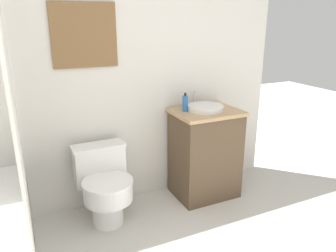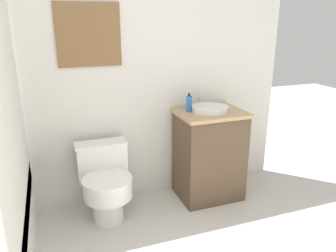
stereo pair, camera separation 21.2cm
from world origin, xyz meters
The scene contains 5 objects.
wall_back centered at (0.00, 2.20, 1.25)m, with size 3.39×0.07×2.50m.
toilet centered at (-0.04, 1.91, 0.32)m, with size 0.42×0.52×0.61m.
vanity centered at (0.90, 1.94, 0.41)m, with size 0.58×0.45×0.81m.
sink centered at (0.90, 1.96, 0.83)m, with size 0.32×0.36×0.13m.
soap_bottle centered at (0.72, 2.00, 0.88)m, with size 0.05×0.05×0.16m.
Camera 1 is at (-0.57, -0.40, 1.56)m, focal length 35.00 mm.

